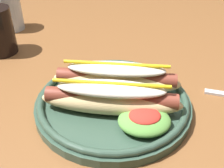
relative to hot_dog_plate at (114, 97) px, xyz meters
The scene contains 3 objects.
dining_table 0.23m from the hot_dog_plate, 88.40° to the left, with size 1.43×0.98×0.74m.
hot_dog_plate is the anchor object (origin of this frame).
water_cup 0.46m from the hot_dog_plate, 125.76° to the left, with size 0.07×0.07×0.10m, color silver.
Camera 1 is at (-0.03, -0.58, 1.05)m, focal length 43.86 mm.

